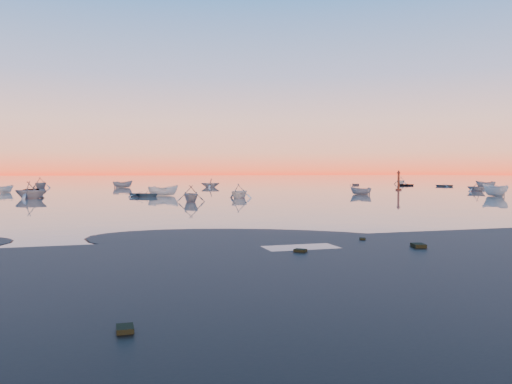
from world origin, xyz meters
name	(u,v)px	position (x,y,z in m)	size (l,w,h in m)	color
ground	(179,184)	(0.00, 100.00, 0.00)	(600.00, 600.00, 0.00)	#6A6058
mud_lobes	(437,226)	(0.00, -1.00, 0.01)	(140.00, 6.00, 0.07)	black
moored_fleet	(220,191)	(0.00, 53.00, 0.00)	(124.00, 58.00, 1.20)	silver
boat_near_left	(145,197)	(-12.94, 36.91, 0.00)	(3.93, 1.64, 0.98)	#365668
boat_near_center	(163,196)	(-10.54, 38.71, 0.00)	(3.81, 1.61, 1.32)	silver
boat_near_right	(476,191)	(37.13, 39.21, 0.00)	(3.35, 1.51, 1.17)	slate
channel_marker	(399,182)	(28.89, 47.71, 1.35)	(0.96, 0.96, 3.41)	#43180E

